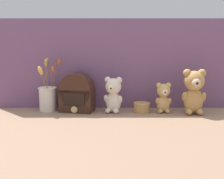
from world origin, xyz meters
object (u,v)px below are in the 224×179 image
object	(u,v)px
teddy_bear_large	(195,91)
decorative_tin_tall	(143,107)
vintage_radio	(78,94)
teddy_bear_small	(164,97)
teddy_bear_medium	(114,94)
flower_vase	(49,96)

from	to	relation	value
teddy_bear_large	decorative_tin_tall	bearing A→B (deg)	172.18
decorative_tin_tall	vintage_radio	bearing A→B (deg)	177.04
teddy_bear_large	teddy_bear_small	distance (m)	0.19
teddy_bear_large	teddy_bear_small	world-z (taller)	teddy_bear_large
teddy_bear_large	decorative_tin_tall	xyz separation A→B (m)	(-0.32, 0.04, -0.12)
teddy_bear_medium	vintage_radio	size ratio (longest dim) A/B	0.92
teddy_bear_small	decorative_tin_tall	size ratio (longest dim) A/B	1.85
teddy_bear_small	flower_vase	bearing A→B (deg)	176.26
teddy_bear_medium	teddy_bear_small	size ratio (longest dim) A/B	1.19
decorative_tin_tall	flower_vase	bearing A→B (deg)	176.21
flower_vase	decorative_tin_tall	xyz separation A→B (m)	(0.61, -0.04, -0.07)
teddy_bear_small	vintage_radio	bearing A→B (deg)	176.90
teddy_bear_large	teddy_bear_medium	xyz separation A→B (m)	(-0.50, 0.03, -0.03)
teddy_bear_large	decorative_tin_tall	world-z (taller)	teddy_bear_large
teddy_bear_medium	flower_vase	world-z (taller)	flower_vase
flower_vase	teddy_bear_small	bearing A→B (deg)	-3.74
flower_vase	vintage_radio	xyz separation A→B (m)	(0.20, -0.02, 0.02)
teddy_bear_small	flower_vase	size ratio (longest dim) A/B	0.55
teddy_bear_small	decorative_tin_tall	distance (m)	0.15
vintage_radio	teddy_bear_large	bearing A→B (deg)	-5.08
teddy_bear_medium	teddy_bear_large	bearing A→B (deg)	-3.78
teddy_bear_small	flower_vase	distance (m)	0.75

